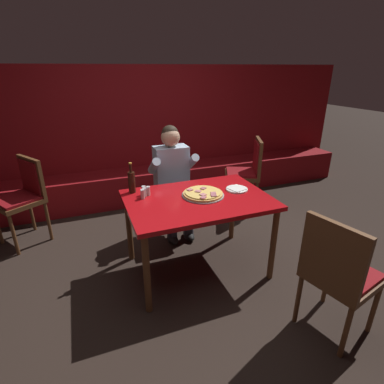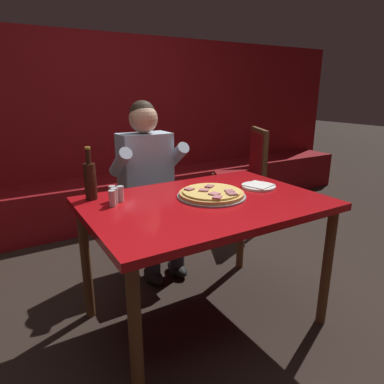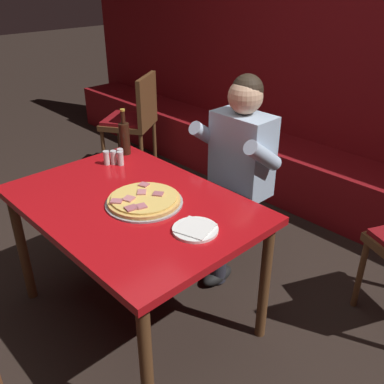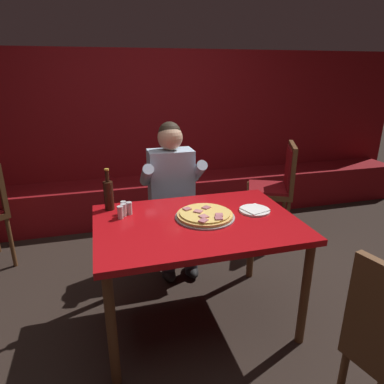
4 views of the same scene
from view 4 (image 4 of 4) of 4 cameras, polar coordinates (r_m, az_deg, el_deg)
ground_plane at (r=2.61m, az=0.75°, el=-20.21°), size 24.00×24.00×0.00m
booth_wall_panel at (r=4.20m, az=-7.62°, el=9.61°), size 6.80×0.16×1.90m
booth_bench at (r=4.09m, az=-6.52°, el=-1.13°), size 6.46×0.48×0.46m
main_dining_table at (r=2.24m, az=0.83°, el=-6.72°), size 1.29×0.90×0.76m
pizza at (r=2.24m, az=2.17°, el=-3.87°), size 0.39×0.39×0.05m
plate_white_paper at (r=2.38m, az=10.39°, el=-2.99°), size 0.21×0.21×0.02m
beer_bottle at (r=2.41m, az=-13.72°, el=-0.38°), size 0.07×0.07×0.29m
shaker_red_pepper_flakes at (r=2.30m, az=-11.33°, el=-3.07°), size 0.04×0.04×0.09m
shaker_parmesan at (r=2.32m, az=-10.40°, el=-2.77°), size 0.04×0.04×0.09m
shaker_black_pepper at (r=2.34m, az=-11.33°, el=-2.63°), size 0.04×0.04×0.09m
shaker_oregano at (r=2.26m, az=-11.87°, el=-3.45°), size 0.04×0.04×0.09m
diner_seated_blue_shirt at (r=2.91m, az=-3.15°, el=0.22°), size 0.53×0.53×1.27m
dining_chair_far_right at (r=3.60m, az=14.00°, el=1.44°), size 0.58×0.58×0.99m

